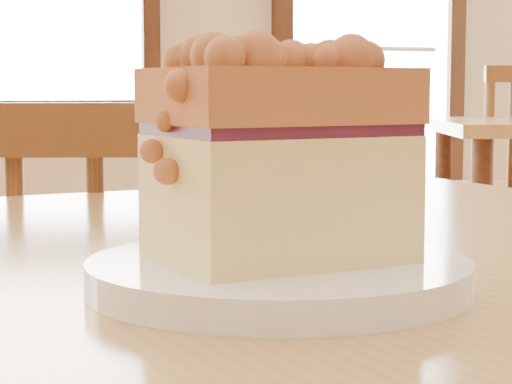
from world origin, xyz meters
TOP-DOWN VIEW (x-y plane):
  - entry_door at (2.30, 3.98)m, footprint 1.08×0.06m
  - plate at (-0.01, 0.03)m, footprint 0.20×0.20m
  - cake_slice at (-0.01, 0.03)m, footprint 0.14×0.10m

SIDE VIEW (x-z plane):
  - plate at x=-0.01m, z-range 0.75..0.77m
  - cake_slice at x=-0.01m, z-range 0.77..0.88m
  - entry_door at x=2.30m, z-range 0.05..2.34m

